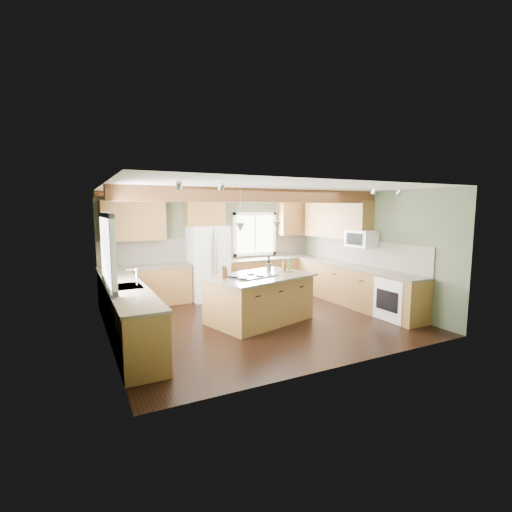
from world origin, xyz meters
name	(u,v)px	position (x,y,z in m)	size (l,w,h in m)	color
floor	(259,320)	(0.00, 0.00, 0.00)	(5.60, 5.60, 0.00)	black
ceiling	(259,189)	(0.00, 0.00, 2.60)	(5.60, 5.60, 0.00)	silver
wall_back	(214,245)	(0.00, 2.50, 1.30)	(5.60, 5.60, 0.00)	#4A543B
wall_left	(106,266)	(-2.80, 0.00, 1.30)	(5.00, 5.00, 0.00)	#4A543B
wall_right	(367,249)	(2.80, 0.00, 1.30)	(5.00, 5.00, 0.00)	#4A543B
ceiling_beam	(260,196)	(0.00, -0.06, 2.47)	(5.55, 0.26, 0.26)	#5E2E1A
soffit_trim	(215,196)	(0.00, 2.40, 2.54)	(5.55, 0.20, 0.10)	#5E2E1A
backsplash_back	(214,248)	(0.00, 2.48, 1.21)	(5.58, 0.03, 0.58)	brown
backsplash_right	(364,253)	(2.78, 0.05, 1.21)	(0.03, 3.70, 0.58)	brown
base_cab_back_left	(146,287)	(-1.79, 2.20, 0.44)	(2.02, 0.60, 0.88)	brown
counter_back_left	(145,267)	(-1.79, 2.20, 0.90)	(2.06, 0.64, 0.04)	#433E31
base_cab_back_right	(270,275)	(1.49, 2.20, 0.44)	(2.62, 0.60, 0.88)	brown
counter_back_right	(270,258)	(1.49, 2.20, 0.90)	(2.66, 0.64, 0.04)	#433E31
base_cab_left	(127,314)	(-2.50, 0.05, 0.44)	(0.60, 3.70, 0.88)	brown
counter_left	(126,287)	(-2.50, 0.05, 0.90)	(0.64, 3.74, 0.04)	#433E31
base_cab_right	(354,286)	(2.50, 0.05, 0.44)	(0.60, 3.70, 0.88)	brown
counter_right	(354,267)	(2.50, 0.05, 0.90)	(0.64, 3.74, 0.04)	#433E31
upper_cab_back_left	(133,221)	(-1.99, 2.33, 1.95)	(1.40, 0.35, 0.90)	brown
upper_cab_over_fridge	(205,212)	(-0.30, 2.33, 2.15)	(0.96, 0.35, 0.70)	brown
upper_cab_right	(336,220)	(2.62, 0.90, 1.95)	(0.35, 2.20, 0.90)	brown
upper_cab_back_corner	(294,219)	(2.30, 2.33, 1.95)	(0.90, 0.35, 0.90)	brown
window_left	(106,250)	(-2.78, 0.05, 1.55)	(0.04, 1.60, 1.05)	white
window_back	(255,234)	(1.15, 2.48, 1.55)	(1.10, 0.04, 1.00)	white
sink	(126,287)	(-2.50, 0.05, 0.91)	(0.50, 0.65, 0.03)	#262628
faucet	(137,278)	(-2.32, 0.05, 1.05)	(0.02, 0.02, 0.28)	#B2B2B7
dishwasher	(141,338)	(-2.49, -1.25, 0.43)	(0.60, 0.60, 0.84)	white
oven	(398,299)	(2.49, -1.25, 0.43)	(0.60, 0.72, 0.84)	white
microwave	(361,239)	(2.58, -0.05, 1.55)	(0.40, 0.70, 0.38)	white
pendant_left	(240,227)	(-0.48, -0.19, 1.88)	(0.18, 0.18, 0.16)	#B2B2B7
pendant_right	(277,226)	(0.44, 0.07, 1.88)	(0.18, 0.18, 0.16)	#B2B2B7
refrigerator	(208,263)	(-0.30, 2.12, 0.90)	(0.90, 0.74, 1.80)	white
island	(259,299)	(-0.02, -0.06, 0.44)	(1.91, 1.17, 0.88)	brown
island_top	(259,276)	(-0.02, -0.06, 0.90)	(2.04, 1.30, 0.04)	#433E31
cooktop	(253,276)	(-0.17, -0.10, 0.93)	(0.83, 0.55, 0.02)	black
knife_block	(224,273)	(-0.74, -0.02, 1.01)	(0.11, 0.08, 0.18)	brown
utensil_crock	(269,267)	(0.44, 0.38, 0.99)	(0.11, 0.11, 0.14)	#48423A
bottle_tray	(287,266)	(0.71, 0.11, 1.04)	(0.27, 0.27, 0.25)	brown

